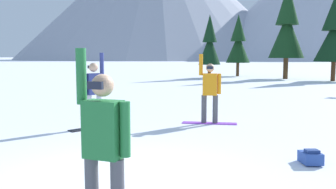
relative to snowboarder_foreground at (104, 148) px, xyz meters
name	(u,v)px	position (x,y,z in m)	size (l,w,h in m)	color
ground_plane	(117,183)	(-0.87, 1.35, -0.96)	(800.00, 800.00, 0.00)	white
snowboarder_foreground	(104,148)	(0.00, 0.00, 0.00)	(1.52, 0.49, 2.02)	#993FD8
snowboarder_midground	(94,93)	(-4.01, 4.48, 0.01)	(0.72, 1.46, 2.02)	black
snowboarder_background	(210,91)	(-1.56, 6.59, -0.02)	(1.55, 0.80, 1.99)	#993FD8
backpack_blue	(311,157)	(1.56, 3.85, -0.83)	(0.50, 0.55, 0.28)	#2D4C9E
pine_tree_tall	(335,32)	(-0.25, 27.72, 2.75)	(2.97, 2.97, 6.79)	#472D19
pine_tree_twin	(238,43)	(-8.87, 30.68, 2.22)	(2.25, 2.25, 5.82)	#472D19
pine_tree_slender	(210,44)	(-9.74, 25.86, 1.99)	(1.87, 1.87, 5.41)	#472D19
pine_tree_short	(287,27)	(-4.04, 28.80, 3.37)	(2.91, 2.91, 7.94)	#472D19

